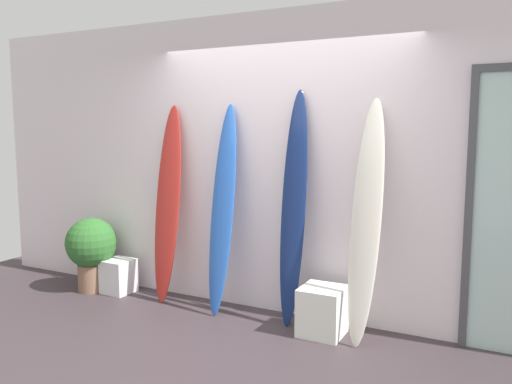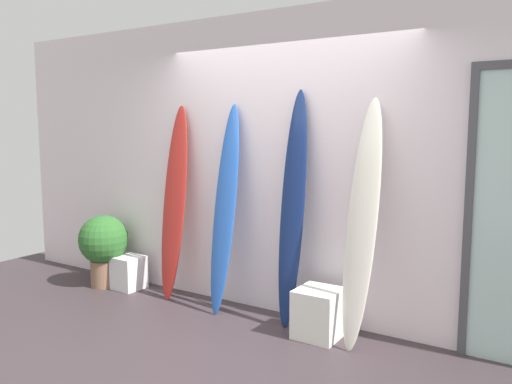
{
  "view_description": "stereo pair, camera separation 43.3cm",
  "coord_description": "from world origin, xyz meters",
  "px_view_note": "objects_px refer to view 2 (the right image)",
  "views": [
    {
      "loc": [
        1.99,
        -3.14,
        1.76
      ],
      "look_at": [
        -0.12,
        0.95,
        1.17
      ],
      "focal_mm": 36.41,
      "sensor_mm": 36.0,
      "label": 1
    },
    {
      "loc": [
        2.37,
        -2.92,
        1.76
      ],
      "look_at": [
        -0.12,
        0.95,
        1.17
      ],
      "focal_mm": 36.41,
      "sensor_mm": 36.0,
      "label": 2
    }
  ],
  "objects_px": {
    "surfboard_ivory": "(362,223)",
    "display_block_left": "(319,313)",
    "surfboard_crimson": "(174,205)",
    "surfboard_cobalt": "(225,209)",
    "surfboard_navy": "(293,209)",
    "display_block_center": "(129,273)",
    "potted_plant": "(104,244)"
  },
  "relations": [
    {
      "from": "potted_plant",
      "to": "display_block_center",
      "type": "bearing_deg",
      "value": 13.85
    },
    {
      "from": "display_block_left",
      "to": "potted_plant",
      "type": "bearing_deg",
      "value": -179.91
    },
    {
      "from": "surfboard_navy",
      "to": "display_block_center",
      "type": "bearing_deg",
      "value": -177.8
    },
    {
      "from": "surfboard_cobalt",
      "to": "display_block_center",
      "type": "xyz_separation_m",
      "value": [
        -1.27,
        -0.04,
        -0.81
      ]
    },
    {
      "from": "surfboard_navy",
      "to": "surfboard_ivory",
      "type": "distance_m",
      "value": 0.68
    },
    {
      "from": "surfboard_ivory",
      "to": "display_block_left",
      "type": "height_order",
      "value": "surfboard_ivory"
    },
    {
      "from": "display_block_center",
      "to": "surfboard_cobalt",
      "type": "bearing_deg",
      "value": 1.74
    },
    {
      "from": "surfboard_crimson",
      "to": "display_block_center",
      "type": "bearing_deg",
      "value": -173.72
    },
    {
      "from": "surfboard_crimson",
      "to": "surfboard_cobalt",
      "type": "relative_size",
      "value": 1.0
    },
    {
      "from": "surfboard_crimson",
      "to": "surfboard_cobalt",
      "type": "height_order",
      "value": "surfboard_cobalt"
    },
    {
      "from": "surfboard_crimson",
      "to": "display_block_left",
      "type": "bearing_deg",
      "value": -4.62
    },
    {
      "from": "surfboard_crimson",
      "to": "surfboard_ivory",
      "type": "relative_size",
      "value": 0.99
    },
    {
      "from": "surfboard_crimson",
      "to": "potted_plant",
      "type": "xyz_separation_m",
      "value": [
        -0.91,
        -0.14,
        -0.5
      ]
    },
    {
      "from": "surfboard_ivory",
      "to": "display_block_left",
      "type": "distance_m",
      "value": 0.86
    },
    {
      "from": "surfboard_navy",
      "to": "surfboard_ivory",
      "type": "xyz_separation_m",
      "value": [
        0.67,
        -0.08,
        -0.04
      ]
    },
    {
      "from": "surfboard_crimson",
      "to": "surfboard_ivory",
      "type": "xyz_separation_m",
      "value": [
        2.03,
        -0.07,
        0.03
      ]
    },
    {
      "from": "surfboard_cobalt",
      "to": "potted_plant",
      "type": "height_order",
      "value": "surfboard_cobalt"
    },
    {
      "from": "display_block_left",
      "to": "surfboard_cobalt",
      "type": "bearing_deg",
      "value": 174.06
    },
    {
      "from": "surfboard_navy",
      "to": "display_block_left",
      "type": "height_order",
      "value": "surfboard_navy"
    },
    {
      "from": "surfboard_cobalt",
      "to": "display_block_center",
      "type": "bearing_deg",
      "value": -178.26
    },
    {
      "from": "display_block_left",
      "to": "display_block_center",
      "type": "height_order",
      "value": "display_block_left"
    },
    {
      "from": "surfboard_crimson",
      "to": "surfboard_ivory",
      "type": "distance_m",
      "value": 2.04
    },
    {
      "from": "surfboard_navy",
      "to": "display_block_center",
      "type": "distance_m",
      "value": 2.16
    },
    {
      "from": "display_block_left",
      "to": "surfboard_navy",
      "type": "bearing_deg",
      "value": 156.56
    },
    {
      "from": "surfboard_crimson",
      "to": "surfboard_cobalt",
      "type": "distance_m",
      "value": 0.66
    },
    {
      "from": "potted_plant",
      "to": "display_block_left",
      "type": "bearing_deg",
      "value": 0.09
    },
    {
      "from": "display_block_left",
      "to": "display_block_center",
      "type": "xyz_separation_m",
      "value": [
        -2.31,
        0.07,
        -0.03
      ]
    },
    {
      "from": "surfboard_cobalt",
      "to": "display_block_left",
      "type": "distance_m",
      "value": 1.31
    },
    {
      "from": "display_block_center",
      "to": "potted_plant",
      "type": "height_order",
      "value": "potted_plant"
    },
    {
      "from": "display_block_left",
      "to": "display_block_center",
      "type": "relative_size",
      "value": 1.15
    },
    {
      "from": "display_block_center",
      "to": "potted_plant",
      "type": "bearing_deg",
      "value": -166.15
    },
    {
      "from": "surfboard_ivory",
      "to": "display_block_left",
      "type": "relative_size",
      "value": 4.86
    }
  ]
}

